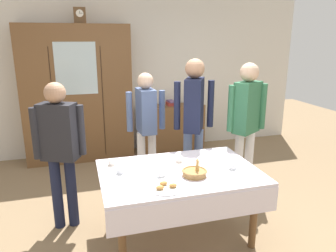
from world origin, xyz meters
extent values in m
plane|color=#846B4C|center=(0.00, 0.00, 0.00)|extent=(12.00, 12.00, 0.00)
cube|color=silver|center=(0.00, 2.65, 1.35)|extent=(6.40, 0.10, 2.70)
cylinder|color=brown|center=(-0.63, -0.58, 0.35)|extent=(0.07, 0.07, 0.70)
cylinder|color=brown|center=(0.63, -0.58, 0.35)|extent=(0.07, 0.07, 0.70)
cylinder|color=brown|center=(-0.63, 0.18, 0.35)|extent=(0.07, 0.07, 0.70)
cylinder|color=brown|center=(0.63, 0.18, 0.35)|extent=(0.07, 0.07, 0.70)
cube|color=silver|center=(0.00, -0.20, 0.71)|extent=(1.55, 1.04, 0.03)
cube|color=silver|center=(0.00, -0.72, 0.58)|extent=(1.55, 0.01, 0.24)
cube|color=brown|center=(-0.90, 2.35, 1.10)|extent=(1.71, 0.45, 2.20)
cube|color=silver|center=(-0.90, 2.13, 1.54)|extent=(0.62, 0.01, 0.79)
cube|color=black|center=(-1.28, 2.13, 0.99)|extent=(0.01, 0.01, 1.76)
cube|color=black|center=(-0.52, 2.13, 0.99)|extent=(0.01, 0.01, 1.76)
cube|color=brown|center=(-0.79, 2.35, 2.32)|extent=(0.18, 0.10, 0.24)
cylinder|color=white|center=(-0.79, 2.30, 2.35)|extent=(0.11, 0.01, 0.11)
cube|color=black|center=(-0.79, 2.30, 2.36)|extent=(0.00, 0.00, 0.04)
cube|color=black|center=(-0.77, 2.30, 2.35)|extent=(0.05, 0.00, 0.00)
cube|color=brown|center=(0.69, 2.41, 0.41)|extent=(1.18, 0.35, 0.82)
cube|color=#99332D|center=(0.69, 2.41, 0.84)|extent=(0.16, 0.21, 0.03)
cube|color=#99332D|center=(0.69, 2.41, 0.86)|extent=(0.16, 0.20, 0.03)
cube|color=#664C7A|center=(0.69, 2.41, 0.89)|extent=(0.13, 0.22, 0.03)
cylinder|color=white|center=(0.06, 0.01, 0.73)|extent=(0.13, 0.13, 0.01)
cylinder|color=white|center=(0.06, 0.01, 0.77)|extent=(0.08, 0.08, 0.05)
torus|color=white|center=(0.10, 0.01, 0.77)|extent=(0.04, 0.01, 0.04)
cylinder|color=#47230F|center=(0.06, 0.01, 0.79)|extent=(0.06, 0.06, 0.01)
cylinder|color=white|center=(-0.21, -0.29, 0.73)|extent=(0.13, 0.13, 0.01)
cylinder|color=white|center=(-0.21, -0.29, 0.77)|extent=(0.08, 0.08, 0.05)
torus|color=white|center=(-0.17, -0.29, 0.77)|extent=(0.04, 0.01, 0.04)
cylinder|color=#47230F|center=(-0.21, -0.29, 0.79)|extent=(0.06, 0.06, 0.01)
cylinder|color=white|center=(-0.62, 0.12, 0.73)|extent=(0.13, 0.13, 0.01)
cylinder|color=white|center=(-0.62, 0.12, 0.77)|extent=(0.08, 0.08, 0.05)
torus|color=white|center=(-0.58, 0.12, 0.77)|extent=(0.04, 0.01, 0.04)
cylinder|color=#47230F|center=(-0.62, 0.12, 0.79)|extent=(0.06, 0.06, 0.01)
cylinder|color=white|center=(-0.57, -0.12, 0.73)|extent=(0.13, 0.13, 0.01)
cylinder|color=white|center=(-0.57, -0.12, 0.77)|extent=(0.08, 0.08, 0.05)
torus|color=white|center=(-0.53, -0.12, 0.77)|extent=(0.04, 0.01, 0.04)
cylinder|color=#47230F|center=(-0.57, -0.12, 0.79)|extent=(0.06, 0.06, 0.01)
cylinder|color=white|center=(0.51, -0.32, 0.73)|extent=(0.13, 0.13, 0.01)
cylinder|color=white|center=(0.51, -0.32, 0.77)|extent=(0.08, 0.08, 0.05)
torus|color=white|center=(0.55, -0.32, 0.77)|extent=(0.04, 0.01, 0.04)
cylinder|color=#9E7542|center=(0.10, -0.36, 0.75)|extent=(0.22, 0.22, 0.05)
torus|color=#9E7542|center=(0.10, -0.36, 0.78)|extent=(0.24, 0.24, 0.02)
cylinder|color=tan|center=(0.13, -0.37, 0.83)|extent=(0.02, 0.02, 0.12)
cylinder|color=tan|center=(0.13, -0.36, 0.83)|extent=(0.03, 0.04, 0.12)
cylinder|color=tan|center=(0.13, -0.34, 0.83)|extent=(0.04, 0.04, 0.12)
cylinder|color=white|center=(-0.23, -0.55, 0.74)|extent=(0.28, 0.28, 0.01)
ellipsoid|color=#BC7F3D|center=(-0.17, -0.55, 0.76)|extent=(0.07, 0.05, 0.04)
ellipsoid|color=#BC7F3D|center=(-0.24, -0.49, 0.76)|extent=(0.07, 0.05, 0.04)
ellipsoid|color=#BC7F3D|center=(-0.29, -0.56, 0.76)|extent=(0.07, 0.05, 0.04)
cube|color=silver|center=(-0.11, -0.09, 0.73)|extent=(0.10, 0.01, 0.00)
ellipsoid|color=silver|center=(-0.05, -0.09, 0.73)|extent=(0.03, 0.02, 0.01)
cube|color=silver|center=(0.43, 0.05, 0.73)|extent=(0.10, 0.01, 0.00)
ellipsoid|color=silver|center=(0.48, 0.05, 0.73)|extent=(0.03, 0.02, 0.01)
cylinder|color=slate|center=(0.39, 0.65, 0.43)|extent=(0.11, 0.11, 0.87)
cylinder|color=slate|center=(0.54, 0.65, 0.43)|extent=(0.11, 0.11, 0.87)
cube|color=#191E38|center=(0.46, 0.65, 1.20)|extent=(0.35, 0.41, 0.65)
sphere|color=tan|center=(0.46, 0.65, 1.64)|extent=(0.24, 0.24, 0.24)
cylinder|color=#191E38|center=(0.24, 0.65, 1.20)|extent=(0.08, 0.08, 0.59)
cylinder|color=#191E38|center=(0.68, 0.65, 1.20)|extent=(0.08, 0.08, 0.59)
cylinder|color=silver|center=(-0.13, 1.05, 0.39)|extent=(0.11, 0.11, 0.77)
cylinder|color=silver|center=(0.02, 1.05, 0.39)|extent=(0.11, 0.11, 0.77)
cube|color=slate|center=(-0.06, 1.05, 1.06)|extent=(0.22, 0.37, 0.58)
sphere|color=#DBB293|center=(-0.06, 1.05, 1.46)|extent=(0.21, 0.21, 0.21)
cylinder|color=slate|center=(-0.28, 1.05, 1.06)|extent=(0.08, 0.08, 0.52)
cylinder|color=slate|center=(0.16, 1.05, 1.06)|extent=(0.08, 0.08, 0.52)
cylinder|color=silver|center=(1.02, 0.46, 0.42)|extent=(0.11, 0.11, 0.85)
cylinder|color=silver|center=(1.17, 0.46, 0.42)|extent=(0.11, 0.11, 0.85)
cube|color=#33704C|center=(1.09, 0.46, 1.16)|extent=(0.41, 0.36, 0.63)
sphere|color=#DBB293|center=(1.09, 0.46, 1.59)|extent=(0.23, 0.23, 0.23)
cylinder|color=#33704C|center=(0.87, 0.46, 1.16)|extent=(0.08, 0.08, 0.57)
cylinder|color=#33704C|center=(1.31, 0.46, 1.16)|extent=(0.08, 0.08, 0.57)
cylinder|color=#191E38|center=(-1.20, 0.32, 0.39)|extent=(0.11, 0.11, 0.78)
cylinder|color=#191E38|center=(-1.05, 0.32, 0.39)|extent=(0.11, 0.11, 0.78)
cube|color=#232328|center=(-1.12, 0.32, 1.07)|extent=(0.41, 0.33, 0.59)
sphere|color=tan|center=(-1.12, 0.32, 1.47)|extent=(0.21, 0.21, 0.21)
cylinder|color=#232328|center=(-1.34, 0.32, 1.07)|extent=(0.08, 0.08, 0.53)
cylinder|color=#232328|center=(-0.90, 0.32, 1.07)|extent=(0.08, 0.08, 0.53)
camera|label=1|loc=(-0.91, -2.97, 2.00)|focal=34.19mm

